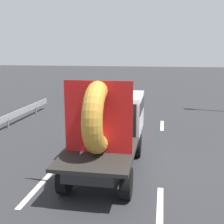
# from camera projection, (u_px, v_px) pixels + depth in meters

# --- Properties ---
(ground_plane) EXTENTS (120.00, 120.00, 0.00)m
(ground_plane) POSITION_uv_depth(u_px,v_px,m) (121.00, 165.00, 10.14)
(ground_plane) COLOR #28282B
(flatbed_truck) EXTENTS (2.02, 5.20, 3.09)m
(flatbed_truck) POSITION_uv_depth(u_px,v_px,m) (110.00, 120.00, 9.91)
(flatbed_truck) COLOR black
(flatbed_truck) RESTS_ON ground_plane
(distant_sedan) EXTENTS (1.84, 4.30, 1.40)m
(distant_sedan) POSITION_uv_depth(u_px,v_px,m) (93.00, 92.00, 22.46)
(distant_sedan) COLOR black
(distant_sedan) RESTS_ON ground_plane
(lane_dash_left_near) EXTENTS (0.16, 2.31, 0.01)m
(lane_dash_left_near) POSITION_uv_depth(u_px,v_px,m) (37.00, 188.00, 8.43)
(lane_dash_left_near) COLOR beige
(lane_dash_left_near) RESTS_ON ground_plane
(lane_dash_left_far) EXTENTS (0.16, 2.67, 0.01)m
(lane_dash_left_far) POSITION_uv_depth(u_px,v_px,m) (94.00, 126.00, 15.24)
(lane_dash_left_far) COLOR beige
(lane_dash_left_far) RESTS_ON ground_plane
(lane_dash_right_near) EXTENTS (0.16, 2.89, 0.01)m
(lane_dash_right_near) POSITION_uv_depth(u_px,v_px,m) (160.00, 215.00, 7.06)
(lane_dash_right_near) COLOR beige
(lane_dash_right_near) RESTS_ON ground_plane
(lane_dash_right_far) EXTENTS (0.16, 2.02, 0.01)m
(lane_dash_right_far) POSITION_uv_depth(u_px,v_px,m) (162.00, 125.00, 15.40)
(lane_dash_right_far) COLOR beige
(lane_dash_right_far) RESTS_ON ground_plane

